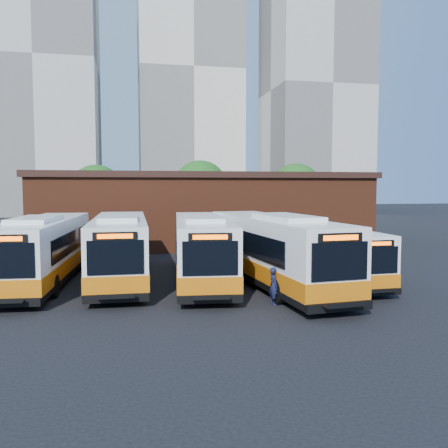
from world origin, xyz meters
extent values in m
plane|color=black|center=(0.00, 0.00, 0.00)|extent=(220.00, 220.00, 0.00)
cube|color=white|center=(-10.93, 4.14, 1.91)|extent=(3.61, 13.05, 3.06)
cube|color=#CD670D|center=(-10.93, 4.14, 1.02)|extent=(3.66, 13.11, 0.75)
cube|color=black|center=(-10.93, 4.14, 0.48)|extent=(3.65, 13.10, 0.27)
cube|color=black|center=(-11.37, -2.32, 2.20)|extent=(2.33, 0.22, 1.45)
cube|color=black|center=(-11.37, -2.33, 3.09)|extent=(1.83, 0.19, 0.34)
cube|color=#FF5905|center=(-11.37, -2.37, 3.09)|extent=(1.45, 0.12, 0.19)
cube|color=black|center=(-11.37, -2.38, 0.48)|extent=(2.74, 0.34, 0.34)
cube|color=black|center=(-11.39, -2.63, 0.59)|extent=(1.58, 0.51, 0.06)
cube|color=black|center=(-11.40, -2.82, 0.67)|extent=(1.56, 0.15, 0.19)
cube|color=black|center=(-12.29, 4.67, 2.20)|extent=(0.74, 10.04, 1.13)
cube|color=black|center=(-9.51, 4.48, 2.20)|extent=(0.74, 10.04, 1.13)
cube|color=white|center=(-11.04, 2.54, 3.55)|extent=(2.16, 4.63, 0.24)
cylinder|color=black|center=(-9.94, 0.41, 0.54)|extent=(0.42, 1.10, 1.07)
cylinder|color=black|center=(-11.93, 7.66, 0.54)|extent=(0.42, 1.10, 1.07)
cylinder|color=black|center=(-9.46, 7.49, 0.54)|extent=(0.42, 1.10, 1.07)
cube|color=white|center=(-6.95, 4.14, 1.92)|extent=(2.87, 13.02, 3.09)
cube|color=#CD670D|center=(-6.95, 4.14, 1.03)|extent=(2.93, 13.08, 0.76)
cube|color=black|center=(-6.95, 4.14, 0.49)|extent=(2.92, 13.07, 0.27)
cube|color=black|center=(-7.00, -2.39, 2.22)|extent=(2.35, 0.08, 1.46)
cube|color=black|center=(-7.00, -2.40, 3.12)|extent=(1.84, 0.08, 0.35)
cube|color=#FF5905|center=(-7.00, -2.44, 3.12)|extent=(1.46, 0.03, 0.20)
cube|color=black|center=(-7.00, -2.45, 0.49)|extent=(2.76, 0.18, 0.35)
cube|color=black|center=(-7.00, -2.70, 0.60)|extent=(1.57, 0.43, 0.07)
cube|color=black|center=(-7.01, -2.90, 0.67)|extent=(1.57, 0.06, 0.20)
cube|color=black|center=(-8.35, 4.59, 2.22)|extent=(0.14, 10.14, 1.14)
cube|color=black|center=(-5.53, 4.56, 2.22)|extent=(0.14, 10.14, 1.14)
cube|color=white|center=(-6.96, 2.52, 3.58)|extent=(1.92, 4.57, 0.24)
cylinder|color=black|center=(-8.23, 0.47, 0.54)|extent=(0.36, 1.09, 1.08)
cylinder|color=black|center=(-5.73, 0.45, 0.54)|extent=(0.36, 1.09, 1.08)
cylinder|color=black|center=(-8.17, 7.62, 0.54)|extent=(0.36, 1.09, 1.08)
cylinder|color=black|center=(-5.67, 7.60, 0.54)|extent=(0.36, 1.09, 1.08)
cube|color=white|center=(-2.51, 3.14, 1.91)|extent=(3.96, 13.12, 3.07)
cube|color=#CD670D|center=(-2.51, 3.14, 1.02)|extent=(4.02, 13.18, 0.75)
cube|color=black|center=(-2.51, 3.14, 0.48)|extent=(4.01, 13.17, 0.27)
cube|color=black|center=(-3.13, -3.32, 2.21)|extent=(2.33, 0.29, 1.45)
cube|color=black|center=(-3.13, -3.33, 3.10)|extent=(1.83, 0.24, 0.34)
cube|color=#FF5905|center=(-3.13, -3.37, 3.10)|extent=(1.45, 0.16, 0.19)
cube|color=black|center=(-3.13, -3.39, 0.48)|extent=(2.75, 0.41, 0.34)
cube|color=black|center=(-3.16, -3.63, 0.59)|extent=(1.59, 0.56, 0.06)
cube|color=black|center=(-3.18, -3.83, 0.67)|extent=(1.56, 0.19, 0.19)
cube|color=black|center=(-3.86, 3.70, 2.21)|extent=(1.01, 10.04, 1.13)
cube|color=black|center=(-1.08, 3.44, 2.21)|extent=(1.01, 10.04, 1.13)
cube|color=white|center=(-2.66, 1.53, 3.55)|extent=(2.29, 4.68, 0.24)
cylinder|color=black|center=(-4.10, -0.39, 0.54)|extent=(0.45, 1.10, 1.08)
cylinder|color=black|center=(-1.62, -0.62, 0.54)|extent=(0.45, 1.10, 1.08)
cylinder|color=black|center=(-3.42, 6.69, 0.54)|extent=(0.45, 1.10, 1.08)
cylinder|color=black|center=(-0.95, 6.45, 0.54)|extent=(0.45, 1.10, 1.08)
cube|color=white|center=(0.96, 1.09, 1.98)|extent=(4.09, 13.63, 3.19)
cube|color=#CD670D|center=(0.96, 1.09, 1.06)|extent=(4.15, 13.69, 0.78)
cube|color=black|center=(0.96, 1.09, 0.50)|extent=(4.14, 13.67, 0.28)
cube|color=black|center=(1.58, -5.63, 2.29)|extent=(2.42, 0.29, 1.51)
cube|color=black|center=(1.58, -5.64, 3.22)|extent=(1.90, 0.24, 0.36)
cube|color=#FF5905|center=(1.59, -5.68, 3.22)|extent=(1.51, 0.16, 0.20)
cube|color=black|center=(1.59, -5.69, 0.50)|extent=(2.85, 0.42, 0.36)
cube|color=black|center=(1.61, -5.95, 0.62)|extent=(1.65, 0.57, 0.07)
cube|color=black|center=(1.63, -6.15, 0.69)|extent=(1.62, 0.20, 0.20)
cube|color=black|center=(-0.53, 1.40, 2.29)|extent=(1.03, 10.43, 1.17)
cube|color=black|center=(2.36, 1.67, 2.29)|extent=(1.03, 10.43, 1.17)
cube|color=white|center=(1.11, -0.58, 3.69)|extent=(2.37, 4.86, 0.25)
cylinder|color=black|center=(0.02, -2.82, 0.56)|extent=(0.46, 1.15, 1.12)
cylinder|color=black|center=(2.59, -2.58, 0.56)|extent=(0.46, 1.15, 1.12)
cylinder|color=black|center=(-0.66, 4.53, 0.56)|extent=(0.46, 1.15, 1.12)
cylinder|color=black|center=(1.91, 4.77, 0.56)|extent=(0.46, 1.15, 1.12)
cube|color=white|center=(4.42, 2.31, 1.62)|extent=(2.62, 11.03, 2.61)
cube|color=#CD670D|center=(4.42, 2.31, 0.87)|extent=(2.66, 11.08, 0.64)
cube|color=black|center=(4.42, 2.31, 0.41)|extent=(2.65, 11.07, 0.23)
cube|color=black|center=(4.56, -3.21, 1.88)|extent=(1.98, 0.11, 1.24)
cube|color=black|center=(4.57, -3.22, 2.63)|extent=(1.56, 0.10, 0.29)
cube|color=#FF5905|center=(4.57, -3.25, 2.63)|extent=(1.24, 0.05, 0.16)
cube|color=black|center=(4.57, -3.26, 0.41)|extent=(2.34, 0.19, 0.29)
cube|color=black|center=(4.57, -3.47, 0.50)|extent=(1.34, 0.38, 0.05)
cube|color=black|center=(4.58, -3.64, 0.57)|extent=(1.33, 0.07, 0.16)
cube|color=black|center=(3.22, 2.64, 1.88)|extent=(0.27, 8.56, 0.96)
cube|color=black|center=(5.60, 2.71, 1.88)|extent=(0.27, 8.56, 0.96)
cube|color=white|center=(4.46, 0.94, 3.02)|extent=(1.69, 3.88, 0.20)
cylinder|color=black|center=(3.45, -0.83, 0.46)|extent=(0.32, 0.92, 0.91)
cylinder|color=black|center=(5.56, -0.77, 0.46)|extent=(0.32, 0.92, 0.91)
cylinder|color=black|center=(3.29, 5.21, 0.46)|extent=(0.32, 0.92, 0.91)
cylinder|color=black|center=(5.40, 5.26, 0.46)|extent=(0.32, 0.92, 0.91)
imported|color=#121636|center=(-0.22, -2.87, 0.82)|extent=(0.44, 0.63, 1.65)
cube|color=#612B17|center=(0.00, 20.00, 3.00)|extent=(28.00, 12.00, 6.00)
cube|color=black|center=(0.00, 20.00, 6.15)|extent=(28.60, 12.60, 0.50)
cube|color=black|center=(3.00, 13.97, 1.20)|extent=(1.20, 0.08, 2.40)
cylinder|color=#382314|center=(-10.00, 32.00, 1.35)|extent=(0.36, 0.36, 2.70)
sphere|color=#184A14|center=(-10.00, 32.00, 4.65)|extent=(6.00, 6.00, 6.00)
cylinder|color=#382314|center=(2.00, 34.00, 1.48)|extent=(0.36, 0.36, 2.95)
sphere|color=#184A14|center=(2.00, 34.00, 5.08)|extent=(6.56, 6.56, 6.56)
cylinder|color=#382314|center=(13.00, 31.00, 1.40)|extent=(0.36, 0.36, 2.81)
sphere|color=#184A14|center=(13.00, 31.00, 4.84)|extent=(6.24, 6.24, 6.24)
cube|color=beige|center=(-22.00, 72.00, 27.50)|extent=(20.00, 18.00, 55.00)
cube|color=silver|center=(7.00, 86.00, 30.00)|extent=(22.00, 20.00, 60.00)
cube|color=beige|center=(30.00, 68.00, 24.00)|extent=(18.00, 18.00, 48.00)
camera|label=1|loc=(-6.38, -22.59, 5.17)|focal=38.00mm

